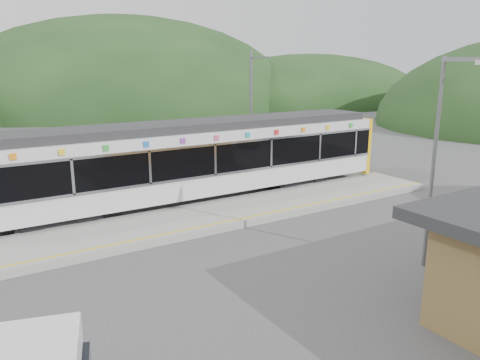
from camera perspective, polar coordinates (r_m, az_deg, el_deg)
ground at (r=16.06m, az=-2.63°, el=-8.98°), size 120.00×120.00×0.00m
hills at (r=23.46m, az=4.11°, el=-1.56°), size 146.00×149.00×26.00m
platform at (r=18.76m, az=-7.66°, el=-5.17°), size 26.00×3.20×0.30m
yellow_line at (r=17.60m, az=-5.89°, el=-5.88°), size 26.00×0.10×0.01m
train at (r=21.42m, az=-6.12°, el=2.58°), size 20.44×3.01×3.74m
catenary_mast_east at (r=25.89m, az=1.38°, el=8.15°), size 0.18×1.80×7.00m
lamp_post at (r=15.16m, az=23.10°, el=3.76°), size 0.43×1.17×6.49m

